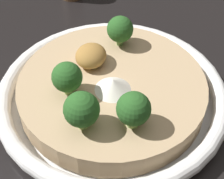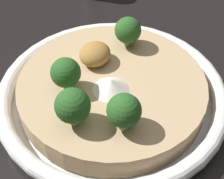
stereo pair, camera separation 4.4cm
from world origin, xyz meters
TOP-DOWN VIEW (x-y plane):
  - ground_plane at (0.00, 0.00)m, footprint 6.00×6.00m
  - risotto_bowl at (0.00, 0.00)m, footprint 0.30×0.30m
  - cheese_sprinkle at (0.01, 0.01)m, footprint 0.05×0.05m
  - crispy_onion_garnish at (-0.02, -0.04)m, footprint 0.04×0.04m
  - broccoli_front at (0.03, -0.04)m, footprint 0.04×0.04m
  - broccoli_front_right at (0.08, -0.01)m, footprint 0.04×0.04m
  - broccoli_right at (0.06, 0.04)m, footprint 0.04×0.04m
  - broccoli_front_left at (-0.08, -0.01)m, footprint 0.04×0.04m

SIDE VIEW (x-z plane):
  - ground_plane at x=0.00m, z-range 0.00..0.00m
  - risotto_bowl at x=0.00m, z-range 0.00..0.04m
  - cheese_sprinkle at x=0.01m, z-range 0.04..0.06m
  - crispy_onion_garnish at x=-0.02m, z-range 0.04..0.07m
  - broccoli_front at x=0.03m, z-range 0.04..0.09m
  - broccoli_front_left at x=-0.08m, z-range 0.04..0.09m
  - broccoli_right at x=0.06m, z-range 0.04..0.09m
  - broccoli_front_right at x=0.08m, z-range 0.04..0.09m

